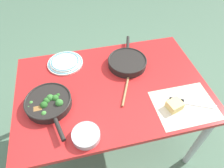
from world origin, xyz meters
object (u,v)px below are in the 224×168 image
dinner_plate_stack (65,62)px  skillet_broccoli (49,103)px  grater_knife (186,102)px  wooden_spoon (128,79)px  cheese_block (175,105)px  skillet_eggs (127,62)px  prep_bowl_steel (86,135)px

dinner_plate_stack → skillet_broccoli: bearing=71.1°
grater_knife → wooden_spoon: bearing=162.9°
dinner_plate_stack → wooden_spoon: bearing=147.0°
skillet_broccoli → wooden_spoon: bearing=85.5°
skillet_broccoli → grater_knife: size_ratio=1.56×
wooden_spoon → grater_knife: bearing=-107.6°
cheese_block → skillet_broccoli: bearing=-14.4°
skillet_broccoli → grater_knife: bearing=63.3°
cheese_block → dinner_plate_stack: bearing=-41.9°
skillet_eggs → dinner_plate_stack: size_ratio=1.65×
wooden_spoon → dinner_plate_stack: dinner_plate_stack is taller
cheese_block → dinner_plate_stack: cheese_block is taller
skillet_eggs → wooden_spoon: size_ratio=1.22×
wooden_spoon → cheese_block: (-0.21, 0.29, 0.02)m
dinner_plate_stack → prep_bowl_steel: prep_bowl_steel is taller
prep_bowl_steel → grater_knife: bearing=-172.0°
skillet_broccoli → skillet_eggs: size_ratio=0.99×
dinner_plate_stack → grater_knife: bearing=142.8°
skillet_eggs → dinner_plate_stack: skillet_eggs is taller
skillet_broccoli → wooden_spoon: skillet_broccoli is taller
wooden_spoon → grater_knife: (-0.30, 0.27, 0.00)m
skillet_broccoli → wooden_spoon: size_ratio=1.20×
skillet_eggs → prep_bowl_steel: (0.38, 0.51, -0.01)m
skillet_broccoli → wooden_spoon: (-0.53, -0.10, -0.02)m
skillet_eggs → prep_bowl_steel: size_ratio=2.77×
skillet_broccoli → dinner_plate_stack: 0.38m
grater_knife → prep_bowl_steel: bearing=-147.0°
skillet_eggs → dinner_plate_stack: 0.46m
skillet_eggs → cheese_block: bearing=-141.2°
grater_knife → cheese_block: bearing=-143.7°
wooden_spoon → prep_bowl_steel: 0.49m
wooden_spoon → dinner_plate_stack: (0.41, -0.26, 0.00)m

